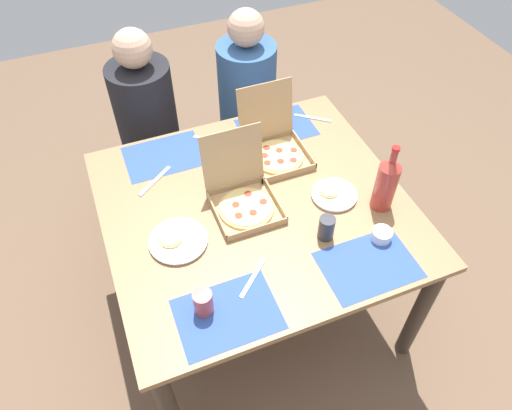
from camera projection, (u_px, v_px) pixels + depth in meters
ground_plane at (256, 298)px, 2.61m from camera, size 6.00×6.00×0.00m
dining_table at (256, 221)px, 2.13m from camera, size 1.27×1.19×0.76m
placemat_near_left at (227, 314)px, 1.70m from camera, size 0.36×0.26×0.00m
placemat_near_right at (368, 265)px, 1.84m from camera, size 0.36×0.26×0.00m
placemat_far_left at (164, 156)px, 2.25m from camera, size 0.36×0.26×0.00m
placemat_far_right at (276, 127)px, 2.40m from camera, size 0.36×0.26×0.00m
pizza_box_corner_right at (275, 146)px, 2.23m from camera, size 0.27×0.31×0.30m
pizza_box_edge_far at (243, 197)px, 2.02m from camera, size 0.27×0.31×0.30m
plate_near_left at (178, 241)px, 1.91m from camera, size 0.24×0.24×0.03m
plate_middle at (333, 195)px, 2.08m from camera, size 0.20×0.20×0.03m
soda_bottle at (386, 183)px, 1.95m from camera, size 0.09×0.09×0.32m
cup_red at (203, 302)px, 1.68m from camera, size 0.07×0.07×0.10m
cup_dark at (326, 228)px, 1.90m from camera, size 0.06×0.06×0.11m
condiment_bowl at (382, 235)px, 1.91m from camera, size 0.08×0.08×0.05m
knife_by_near_left at (155, 181)px, 2.14m from camera, size 0.18×0.14×0.00m
fork_by_far_left at (253, 278)px, 1.80m from camera, size 0.15×0.14×0.00m
fork_by_near_right at (313, 118)px, 2.44m from camera, size 0.16×0.13×0.00m
knife_by_far_right at (213, 141)px, 2.32m from camera, size 0.17×0.15×0.00m
diner_left_seat at (151, 139)px, 2.68m from camera, size 0.32×0.32×1.18m
diner_right_seat at (247, 117)px, 2.82m from camera, size 0.32×0.32×1.17m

